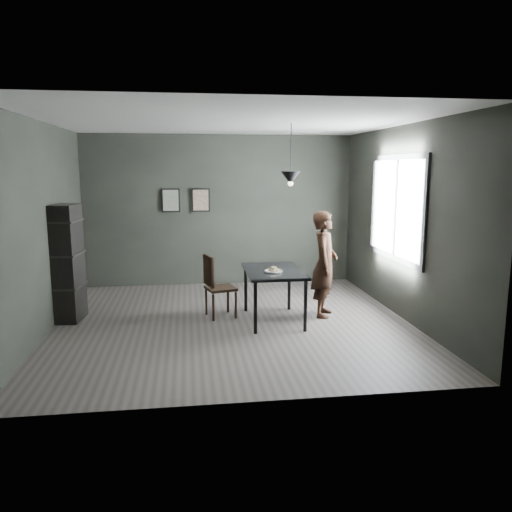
{
  "coord_description": "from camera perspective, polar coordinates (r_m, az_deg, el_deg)",
  "views": [
    {
      "loc": [
        -0.61,
        -6.87,
        2.18
      ],
      "look_at": [
        0.35,
        0.05,
        0.95
      ],
      "focal_mm": 35.0,
      "sensor_mm": 36.0,
      "label": 1
    }
  ],
  "objects": [
    {
      "name": "framed_print_left",
      "position": [
        9.36,
        -9.72,
        6.29
      ],
      "size": [
        0.34,
        0.04,
        0.44
      ],
      "color": "black",
      "rests_on": "ground"
    },
    {
      "name": "back_wall",
      "position": [
        9.42,
        -4.18,
        5.21
      ],
      "size": [
        5.0,
        0.1,
        2.8
      ],
      "primitive_type": "cube",
      "color": "black",
      "rests_on": "ground"
    },
    {
      "name": "donut_pile",
      "position": [
        6.97,
        2.02,
        -1.55
      ],
      "size": [
        0.15,
        0.16,
        0.07
      ],
      "rotation": [
        0.0,
        0.0,
        0.06
      ],
      "color": "beige",
      "rests_on": "white_plate"
    },
    {
      "name": "pendant_lamp",
      "position": [
        7.12,
        3.98,
        8.92
      ],
      "size": [
        0.28,
        0.28,
        0.86
      ],
      "color": "black",
      "rests_on": "ground"
    },
    {
      "name": "cafe_table",
      "position": [
        7.14,
        2.04,
        -2.22
      ],
      "size": [
        0.8,
        1.2,
        0.75
      ],
      "color": "black",
      "rests_on": "ground"
    },
    {
      "name": "ceiling",
      "position": [
        6.93,
        -2.91,
        15.11
      ],
      "size": [
        5.0,
        5.0,
        0.02
      ],
      "color": "silver",
      "rests_on": "ground"
    },
    {
      "name": "white_plate",
      "position": [
        6.98,
        2.02,
        -1.8
      ],
      "size": [
        0.23,
        0.23,
        0.01
      ],
      "primitive_type": "cylinder",
      "color": "white",
      "rests_on": "cafe_table"
    },
    {
      "name": "woman",
      "position": [
        7.43,
        7.84,
        -0.92
      ],
      "size": [
        0.56,
        0.67,
        1.57
      ],
      "primitive_type": "imported",
      "rotation": [
        0.0,
        0.0,
        1.2
      ],
      "color": "black",
      "rests_on": "ground"
    },
    {
      "name": "ground",
      "position": [
        7.23,
        -2.72,
        -7.57
      ],
      "size": [
        5.0,
        5.0,
        0.0
      ],
      "primitive_type": "plane",
      "color": "#36322F",
      "rests_on": "ground"
    },
    {
      "name": "wood_chair",
      "position": [
        7.36,
        -4.69,
        -3.01
      ],
      "size": [
        0.49,
        0.49,
        0.93
      ],
      "rotation": [
        0.0,
        0.0,
        0.26
      ],
      "color": "black",
      "rests_on": "ground"
    },
    {
      "name": "framed_print_right",
      "position": [
        9.36,
        -6.33,
        6.37
      ],
      "size": [
        0.34,
        0.04,
        0.44
      ],
      "color": "black",
      "rests_on": "ground"
    },
    {
      "name": "shelf_unit",
      "position": [
        7.65,
        -20.69,
        -0.75
      ],
      "size": [
        0.37,
        0.59,
        1.68
      ],
      "primitive_type": "cube",
      "rotation": [
        0.0,
        0.0,
        -0.1
      ],
      "color": "black",
      "rests_on": "ground"
    },
    {
      "name": "window_assembly",
      "position": [
        7.74,
        15.68,
        5.31
      ],
      "size": [
        0.04,
        1.96,
        1.56
      ],
      "color": "white",
      "rests_on": "ground"
    }
  ]
}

